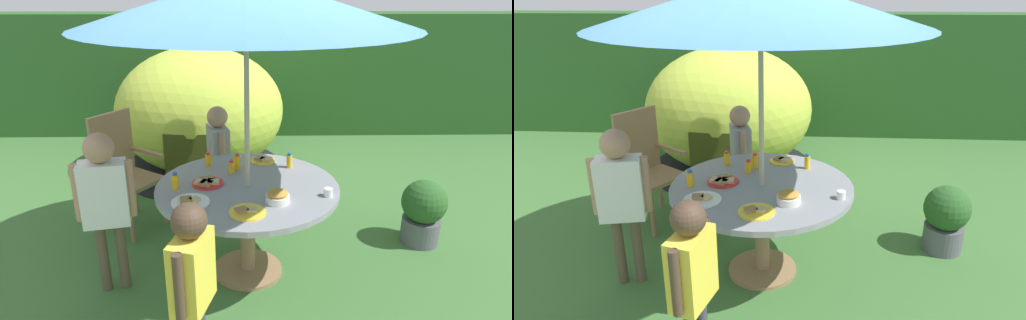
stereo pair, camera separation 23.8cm
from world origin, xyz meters
The scene contains 21 objects.
ground_plane centered at (0.00, 0.00, -0.01)m, with size 10.00×10.00×0.02m, color #3D6B33.
hedge_backdrop centered at (0.00, 3.73, 0.87)m, with size 9.00×0.70×1.73m, color #285623.
garden_table centered at (0.00, 0.00, 0.62)m, with size 1.34×1.34×0.74m.
patio_umbrella centered at (0.00, 0.00, 2.01)m, with size 2.20×2.20×2.18m.
wooden_chair centered at (-1.13, 0.78, 0.58)m, with size 0.62×0.62×1.06m.
dome_tent centered at (-0.56, 2.17, 0.72)m, with size 2.00×2.00×1.46m.
potted_plant centered at (1.50, 0.40, 0.30)m, with size 0.38×0.38×0.58m.
child_in_grey_shirt centered at (-0.27, 0.89, 0.70)m, with size 0.23×0.37×1.10m.
child_in_white_shirt centered at (-0.98, -0.19, 0.77)m, with size 0.41×0.23×1.21m.
child_in_yellow_shirt centered at (-0.29, -1.01, 0.71)m, with size 0.23×0.37×1.10m.
snack_bowl centered at (0.20, -0.27, 0.78)m, with size 0.17×0.17×0.09m.
plate_front_edge centered at (-0.29, 0.03, 0.75)m, with size 0.23×0.23×0.03m.
plate_center_front centered at (0.00, -0.43, 0.75)m, with size 0.24×0.24×0.03m.
plate_mid_right centered at (0.13, 0.47, 0.75)m, with size 0.20×0.20×0.03m.
plate_far_right centered at (-0.38, -0.27, 0.75)m, with size 0.26×0.26×0.03m.
juice_bottle_near_left centered at (-0.08, 0.33, 0.80)m, with size 0.05×0.05×0.12m.
juice_bottle_near_right centered at (0.34, 0.34, 0.80)m, with size 0.05×0.05×0.12m.
juice_bottle_far_left centered at (-0.31, 0.39, 0.79)m, with size 0.05×0.05×0.11m.
juice_bottle_center_back centered at (-0.12, 0.24, 0.79)m, with size 0.05×0.05×0.11m.
juice_bottle_mid_left centered at (-0.52, -0.05, 0.80)m, with size 0.05×0.05×0.12m.
cup_near centered at (0.56, -0.19, 0.77)m, with size 0.06×0.06×0.06m, color white.
Camera 1 is at (0.01, -2.98, 2.11)m, focal length 31.46 mm.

